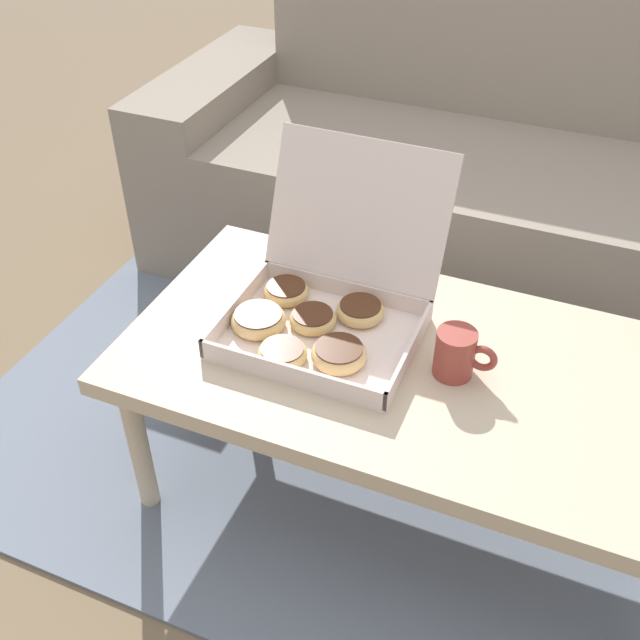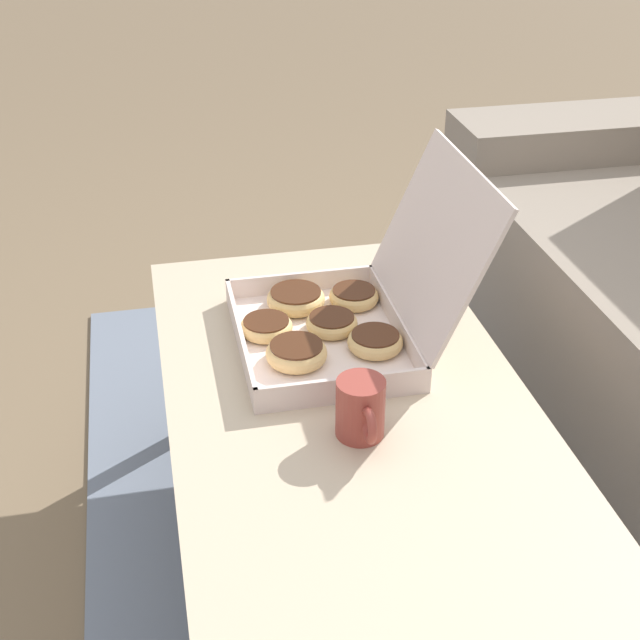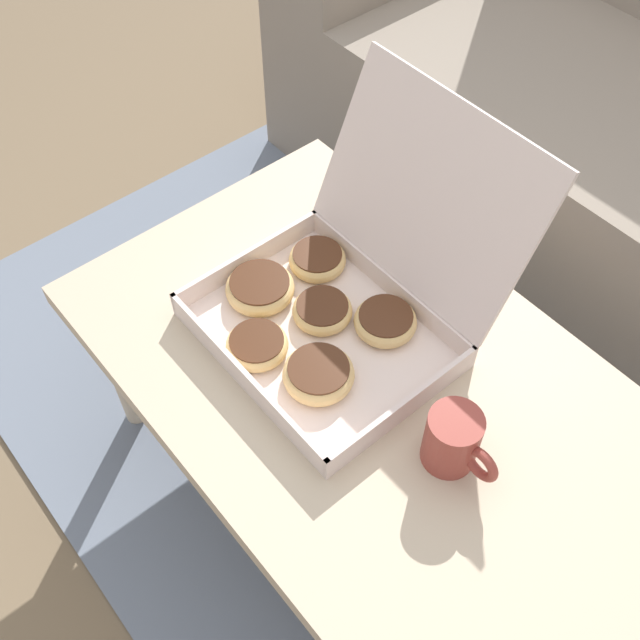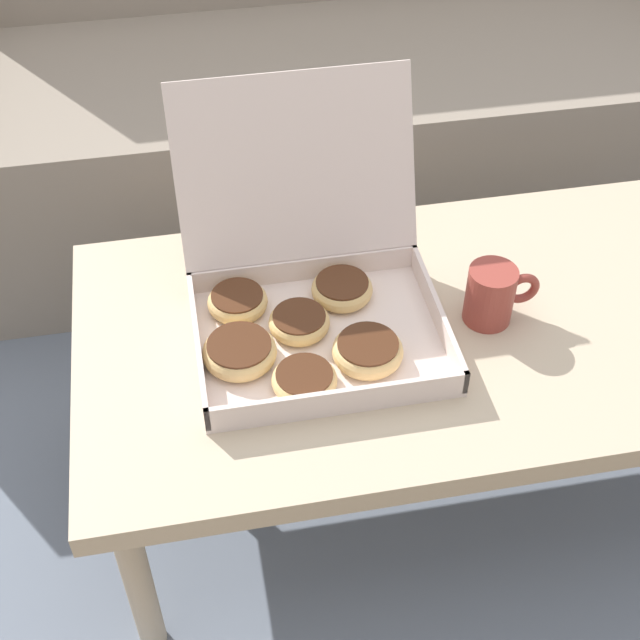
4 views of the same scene
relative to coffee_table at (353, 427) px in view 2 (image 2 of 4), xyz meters
name	(u,v)px [view 2 (image 2 of 4)]	position (x,y,z in m)	size (l,w,h in m)	color
ground_plane	(433,573)	(0.00, 0.17, -0.38)	(12.00, 12.00, 0.00)	#756047
area_rug	(578,547)	(0.00, 0.47, -0.37)	(2.26, 1.91, 0.01)	slate
coffee_table	(353,427)	(0.00, 0.00, 0.00)	(1.19, 0.61, 0.42)	#C6B293
pastry_box	(339,312)	(-0.23, 0.03, 0.09)	(0.39, 0.42, 0.33)	silver
coffee_mug	(361,409)	(0.07, -0.01, 0.09)	(0.12, 0.08, 0.10)	#993D33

